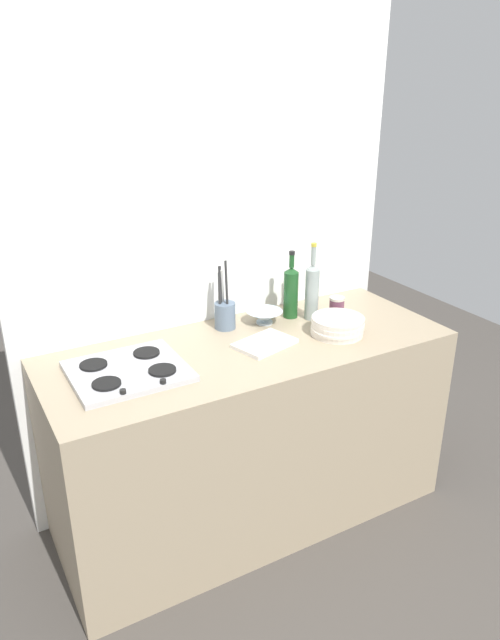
{
  "coord_description": "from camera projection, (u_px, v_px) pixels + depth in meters",
  "views": [
    {
      "loc": [
        -1.15,
        -2.04,
        2.0
      ],
      "look_at": [
        0.0,
        0.0,
        1.02
      ],
      "focal_mm": 33.18,
      "sensor_mm": 36.0,
      "label": 1
    }
  ],
  "objects": [
    {
      "name": "ground_plane",
      "position": [
        250.0,
        509.0,
        2.93
      ],
      "size": [
        6.0,
        6.0,
        0.0
      ],
      "primitive_type": "plane",
      "color": "#47423D",
      "rests_on": "ground"
    },
    {
      "name": "stovetop_hob",
      "position": [
        128.0,
        371.0,
        2.33
      ],
      "size": [
        0.44,
        0.39,
        0.04
      ],
      "color": "#B2B2B7",
      "rests_on": "counter_block"
    },
    {
      "name": "backsplash_panel",
      "position": [
        210.0,
        243.0,
        2.75
      ],
      "size": [
        1.9,
        0.06,
        2.54
      ],
      "primitive_type": "cube",
      "color": "white",
      "rests_on": "ground"
    },
    {
      "name": "plate_stack",
      "position": [
        337.0,
        326.0,
        2.68
      ],
      "size": [
        0.24,
        0.24,
        0.08
      ],
      "color": "silver",
      "rests_on": "counter_block"
    },
    {
      "name": "wine_bottle_mid_left",
      "position": [
        312.0,
        290.0,
        2.81
      ],
      "size": [
        0.07,
        0.07,
        0.38
      ],
      "color": "gray",
      "rests_on": "counter_block"
    },
    {
      "name": "mixing_bowl",
      "position": [
        265.0,
        316.0,
        2.8
      ],
      "size": [
        0.17,
        0.17,
        0.06
      ],
      "color": "silver",
      "rests_on": "counter_block"
    },
    {
      "name": "cutting_board",
      "position": [
        265.0,
        343.0,
        2.58
      ],
      "size": [
        0.29,
        0.23,
        0.02
      ],
      "primitive_type": "cube",
      "rotation": [
        0.0,
        0.0,
        0.27
      ],
      "color": "silver",
      "rests_on": "counter_block"
    },
    {
      "name": "wine_bottle_leftmost",
      "position": [
        291.0,
        291.0,
        2.83
      ],
      "size": [
        0.07,
        0.07,
        0.33
      ],
      "color": "#19471E",
      "rests_on": "counter_block"
    },
    {
      "name": "condiment_jar_front",
      "position": [
        337.0,
        308.0,
        2.84
      ],
      "size": [
        0.07,
        0.07,
        0.11
      ],
      "color": "#66384C",
      "rests_on": "counter_block"
    },
    {
      "name": "utensil_crock",
      "position": [
        225.0,
        313.0,
        2.73
      ],
      "size": [
        0.1,
        0.1,
        0.32
      ],
      "color": "slate",
      "rests_on": "counter_block"
    },
    {
      "name": "counter_block",
      "position": [
        250.0,
        432.0,
        2.76
      ],
      "size": [
        1.8,
        0.7,
        0.9
      ],
      "primitive_type": "cube",
      "color": "tan",
      "rests_on": "ground"
    }
  ]
}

